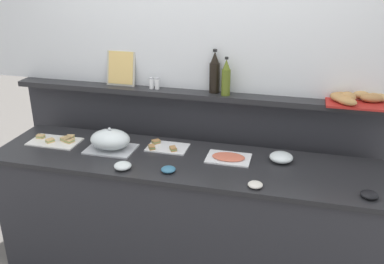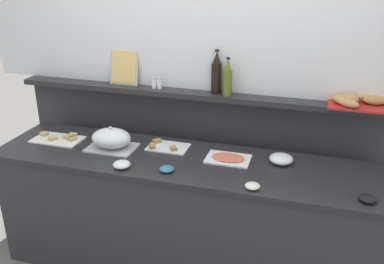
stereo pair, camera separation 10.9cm
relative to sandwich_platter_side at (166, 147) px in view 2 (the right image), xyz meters
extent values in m
plane|color=slate|center=(0.17, 0.46, -0.91)|extent=(12.00, 12.00, 0.00)
cube|color=#2D2D33|center=(0.17, -0.14, -0.48)|extent=(2.61, 0.62, 0.87)
cube|color=#232326|center=(0.17, -0.14, -0.03)|extent=(2.65, 0.66, 0.03)
cube|color=#2D2D33|center=(0.17, 0.37, -0.31)|extent=(2.93, 0.08, 1.21)
cube|color=#232326|center=(0.17, 0.32, 0.32)|extent=(2.93, 0.22, 0.04)
cube|color=white|center=(0.01, 0.01, 0.00)|extent=(0.29, 0.19, 0.01)
cube|color=#AD7A47|center=(0.07, -0.04, 0.01)|extent=(0.06, 0.07, 0.01)
cube|color=#66994C|center=(0.07, -0.04, 0.01)|extent=(0.06, 0.07, 0.01)
cube|color=#AD7A47|center=(0.07, -0.04, 0.02)|extent=(0.06, 0.07, 0.01)
cube|color=#AD7A47|center=(-0.09, 0.04, 0.01)|extent=(0.07, 0.07, 0.01)
cube|color=#66994C|center=(-0.09, 0.04, 0.01)|extent=(0.07, 0.07, 0.01)
cube|color=#AD7A47|center=(-0.09, 0.04, 0.02)|extent=(0.07, 0.07, 0.01)
cube|color=#AD7A47|center=(-0.09, -0.05, 0.01)|extent=(0.06, 0.07, 0.01)
cube|color=#66994C|center=(-0.09, -0.05, 0.01)|extent=(0.06, 0.07, 0.01)
cube|color=#AD7A47|center=(-0.09, -0.05, 0.02)|extent=(0.06, 0.07, 0.01)
cube|color=white|center=(-0.82, -0.10, 0.00)|extent=(0.37, 0.21, 0.01)
cube|color=tan|center=(-0.96, -0.08, 0.01)|extent=(0.06, 0.04, 0.01)
cube|color=#66994C|center=(-0.96, -0.08, 0.01)|extent=(0.06, 0.04, 0.01)
cube|color=tan|center=(-0.96, -0.08, 0.02)|extent=(0.06, 0.04, 0.01)
cube|color=tan|center=(-0.76, -0.07, 0.01)|extent=(0.06, 0.07, 0.01)
cube|color=#66994C|center=(-0.76, -0.07, 0.01)|extent=(0.06, 0.07, 0.01)
cube|color=tan|center=(-0.76, -0.07, 0.02)|extent=(0.06, 0.07, 0.01)
cube|color=tan|center=(-0.70, -0.10, 0.01)|extent=(0.06, 0.07, 0.01)
cube|color=#66994C|center=(-0.70, -0.10, 0.01)|extent=(0.06, 0.07, 0.01)
cube|color=tan|center=(-0.70, -0.10, 0.02)|extent=(0.06, 0.07, 0.01)
cube|color=tan|center=(-0.74, -0.03, 0.01)|extent=(0.06, 0.04, 0.01)
cube|color=#66994C|center=(-0.74, -0.03, 0.01)|extent=(0.06, 0.04, 0.01)
cube|color=tan|center=(-0.74, -0.03, 0.02)|extent=(0.06, 0.04, 0.01)
cube|color=tan|center=(-0.85, -0.13, 0.01)|extent=(0.06, 0.07, 0.01)
cube|color=#66994C|center=(-0.85, -0.13, 0.01)|extent=(0.06, 0.07, 0.01)
cube|color=tan|center=(-0.85, -0.13, 0.02)|extent=(0.06, 0.07, 0.01)
cube|color=tan|center=(-0.73, -0.09, 0.01)|extent=(0.06, 0.07, 0.01)
cube|color=#66994C|center=(-0.73, -0.09, 0.01)|extent=(0.06, 0.07, 0.01)
cube|color=tan|center=(-0.73, -0.09, 0.02)|extent=(0.06, 0.07, 0.01)
cube|color=white|center=(0.46, -0.06, 0.00)|extent=(0.30, 0.21, 0.01)
ellipsoid|color=#D1664C|center=(0.46, -0.06, 0.01)|extent=(0.22, 0.14, 0.01)
cube|color=#B7BABF|center=(-0.37, -0.12, 0.00)|extent=(0.34, 0.24, 0.01)
ellipsoid|color=silver|center=(-0.37, -0.12, 0.07)|extent=(0.28, 0.23, 0.14)
sphere|color=#B7BABF|center=(-0.37, -0.12, 0.15)|extent=(0.02, 0.02, 0.02)
ellipsoid|color=silver|center=(-0.17, -0.37, 0.01)|extent=(0.11, 0.11, 0.05)
ellipsoid|color=white|center=(-0.17, -0.37, 0.01)|extent=(0.09, 0.09, 0.03)
ellipsoid|color=silver|center=(0.81, -0.01, 0.02)|extent=(0.16, 0.16, 0.06)
ellipsoid|color=#F28C4C|center=(0.81, -0.01, 0.01)|extent=(0.12, 0.12, 0.04)
ellipsoid|color=teal|center=(0.12, -0.34, 0.01)|extent=(0.09, 0.09, 0.03)
ellipsoid|color=black|center=(1.32, -0.35, 0.01)|extent=(0.10, 0.10, 0.04)
ellipsoid|color=silver|center=(0.68, -0.39, 0.01)|extent=(0.09, 0.09, 0.03)
cylinder|color=black|center=(0.28, 0.31, 0.44)|extent=(0.08, 0.08, 0.22)
cone|color=black|center=(0.28, 0.31, 0.59)|extent=(0.06, 0.06, 0.08)
cylinder|color=black|center=(0.28, 0.31, 0.64)|extent=(0.03, 0.03, 0.02)
cylinder|color=#56661E|center=(0.37, 0.27, 0.43)|extent=(0.06, 0.06, 0.19)
cone|color=#56661E|center=(0.37, 0.27, 0.56)|extent=(0.05, 0.05, 0.07)
cylinder|color=black|center=(0.37, 0.27, 0.60)|extent=(0.03, 0.03, 0.02)
cylinder|color=white|center=(-0.20, 0.29, 0.37)|extent=(0.03, 0.03, 0.08)
cylinder|color=#B7BABF|center=(-0.20, 0.29, 0.42)|extent=(0.03, 0.03, 0.01)
cylinder|color=white|center=(-0.15, 0.29, 0.37)|extent=(0.03, 0.03, 0.08)
cylinder|color=#B7BABF|center=(-0.15, 0.29, 0.42)|extent=(0.03, 0.03, 0.01)
cube|color=#B2231E|center=(1.26, 0.29, 0.34)|extent=(0.40, 0.26, 0.02)
ellipsoid|color=#B7844C|center=(1.20, 0.27, 0.39)|extent=(0.15, 0.15, 0.07)
ellipsoid|color=#AD7A47|center=(1.17, 0.30, 0.38)|extent=(0.15, 0.09, 0.06)
ellipsoid|color=#AD7A47|center=(1.36, 0.31, 0.38)|extent=(0.17, 0.11, 0.06)
ellipsoid|color=#B7844C|center=(1.14, 0.27, 0.38)|extent=(0.15, 0.16, 0.06)
ellipsoid|color=tan|center=(1.30, 0.37, 0.38)|extent=(0.14, 0.12, 0.07)
ellipsoid|color=#B7844C|center=(1.19, 0.21, 0.38)|extent=(0.17, 0.15, 0.05)
ellipsoid|color=tan|center=(1.41, 0.34, 0.38)|extent=(0.13, 0.14, 0.05)
ellipsoid|color=tan|center=(1.38, 0.34, 0.38)|extent=(0.16, 0.12, 0.06)
cube|color=#B2AD9E|center=(-0.45, 0.33, 0.47)|extent=(0.23, 0.07, 0.27)
cube|color=#E0B766|center=(-0.45, 0.32, 0.47)|extent=(0.20, 0.06, 0.24)
camera|label=1|loc=(0.87, -2.62, 1.26)|focal=39.81mm
camera|label=2|loc=(0.97, -2.60, 1.26)|focal=39.81mm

